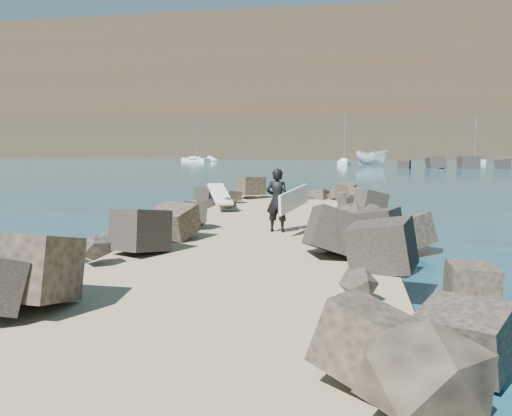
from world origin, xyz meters
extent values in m
plane|color=#0F384C|center=(0.00, 0.00, 0.00)|extent=(800.00, 800.00, 0.00)
cube|color=#8C7759|center=(0.00, -2.00, 0.30)|extent=(6.00, 26.00, 0.60)
cube|color=black|center=(-2.90, -1.50, 0.50)|extent=(2.60, 22.00, 1.00)
cube|color=black|center=(2.90, -1.50, 0.50)|extent=(2.60, 22.00, 1.00)
cube|color=#2D4919|center=(10.00, 160.00, 16.00)|extent=(360.00, 140.00, 32.00)
cube|color=white|center=(-2.56, 5.56, 1.04)|extent=(1.52, 2.48, 0.08)
imported|color=silver|center=(5.55, 64.81, 1.13)|extent=(5.78, 5.63, 2.27)
imported|color=black|center=(0.20, 1.09, 1.45)|extent=(0.67, 0.49, 1.71)
cube|color=white|center=(0.65, 1.09, 1.50)|extent=(0.57, 2.07, 0.67)
cube|color=white|center=(1.47, 64.44, 0.25)|extent=(1.95, 6.49, 0.80)
cylinder|color=gray|center=(1.47, 64.44, 4.12)|extent=(0.12, 0.12, 7.04)
cube|color=white|center=(1.47, 63.67, 0.75)|extent=(1.17, 1.87, 0.44)
cube|color=white|center=(-25.23, 75.44, 0.25)|extent=(6.50, 5.36, 0.80)
cylinder|color=gray|center=(-25.23, 75.44, 4.42)|extent=(0.12, 0.12, 7.65)
cube|color=white|center=(-25.23, 74.95, 0.75)|extent=(2.23, 2.05, 0.44)
cube|color=white|center=(22.66, 76.00, 0.25)|extent=(2.03, 6.61, 0.80)
cylinder|color=gray|center=(22.66, 76.00, 4.18)|extent=(0.12, 0.12, 7.16)
cube|color=white|center=(22.66, 75.22, 0.75)|extent=(1.21, 1.91, 0.44)
cube|color=white|center=(-40.00, 152.00, 34.00)|extent=(10.00, 8.00, 4.00)
cube|color=white|center=(0.00, 165.00, 33.75)|extent=(8.00, 6.00, 3.50)
cube|color=white|center=(35.00, 148.00, 34.00)|extent=(12.00, 7.00, 4.00)
camera|label=1|loc=(2.04, -12.07, 2.91)|focal=35.00mm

